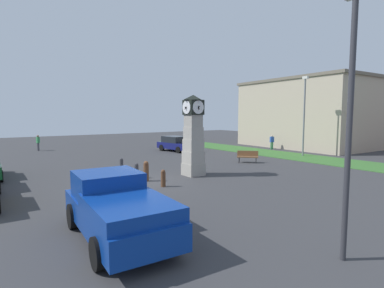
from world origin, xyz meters
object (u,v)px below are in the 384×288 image
object	(u,v)px
bollard_mid_row	(137,170)
pickup_truck	(117,207)
street_lamp_near_road	(350,108)
bollard_near_tower	(121,166)
pedestrian_near_bench	(38,142)
bench	(248,156)
street_lamp_far_side	(304,111)
car_far_lot	(176,144)
bollard_end_row	(163,178)
bollard_far_row	(146,171)
pedestrian_crossing_lot	(272,141)
clock_tower	(193,137)

from	to	relation	value
bollard_mid_row	pickup_truck	world-z (taller)	pickup_truck
street_lamp_near_road	pickup_truck	bearing A→B (deg)	-138.27
bollard_near_tower	pedestrian_near_bench	xyz separation A→B (m)	(-16.76, -2.14, 0.42)
bollard_near_tower	street_lamp_near_road	xyz separation A→B (m)	(13.73, 0.21, 3.28)
bench	street_lamp_far_side	bearing A→B (deg)	88.35
pedestrian_near_bench	car_far_lot	bearing A→B (deg)	53.18
pickup_truck	bench	world-z (taller)	pickup_truck
bollard_end_row	street_lamp_near_road	size ratio (longest dim) A/B	0.13
bollard_near_tower	street_lamp_near_road	size ratio (longest dim) A/B	0.15
pickup_truck	pedestrian_near_bench	world-z (taller)	pickup_truck
bollard_far_row	car_far_lot	size ratio (longest dim) A/B	0.25
pedestrian_near_bench	street_lamp_near_road	size ratio (longest dim) A/B	0.25
pedestrian_crossing_lot	street_lamp_far_side	distance (m)	6.37
clock_tower	pedestrian_near_bench	xyz separation A→B (m)	(-19.60, -5.57, -1.38)
bollard_near_tower	street_lamp_far_side	xyz separation A→B (m)	(1.49, 16.55, 3.53)
bollard_far_row	bench	bearing A→B (deg)	98.28
pedestrian_near_bench	street_lamp_far_side	xyz separation A→B (m)	(18.25, 18.70, 3.11)
clock_tower	car_far_lot	distance (m)	12.60
bollard_mid_row	pickup_truck	xyz separation A→B (m)	(7.52, -4.15, 0.48)
clock_tower	bollard_near_tower	size ratio (longest dim) A/B	4.81
car_far_lot	street_lamp_near_road	distance (m)	23.93
car_far_lot	pedestrian_crossing_lot	size ratio (longest dim) A/B	2.83
bollard_end_row	pickup_truck	bearing A→B (deg)	-42.19
bollard_near_tower	clock_tower	bearing A→B (deg)	50.42
street_lamp_far_side	clock_tower	bearing A→B (deg)	-84.14
car_far_lot	street_lamp_far_side	size ratio (longest dim) A/B	0.63
bench	pedestrian_crossing_lot	xyz separation A→B (m)	(-4.96, 8.84, 0.36)
clock_tower	car_far_lot	world-z (taller)	clock_tower
pedestrian_crossing_lot	bollard_end_row	bearing A→B (deg)	-66.15
pedestrian_near_bench	street_lamp_far_side	size ratio (longest dim) A/B	0.23
bollard_end_row	bollard_far_row	bearing A→B (deg)	-176.23
car_far_lot	bench	distance (m)	9.53
bollard_near_tower	bollard_end_row	xyz separation A→B (m)	(4.34, 0.45, -0.06)
clock_tower	bollard_near_tower	world-z (taller)	clock_tower
bollard_mid_row	bench	bearing A→B (deg)	91.92
bollard_end_row	pedestrian_near_bench	xyz separation A→B (m)	(-21.10, -2.60, 0.48)
bollard_mid_row	bollard_end_row	distance (m)	2.74
bollard_mid_row	street_lamp_far_side	xyz separation A→B (m)	(-0.12, 16.30, 3.59)
bollard_mid_row	bollard_end_row	size ratio (longest dim) A/B	1.00
car_far_lot	bench	world-z (taller)	car_far_lot
pedestrian_near_bench	bollard_mid_row	bearing A→B (deg)	7.44
bollard_mid_row	street_lamp_near_road	size ratio (longest dim) A/B	0.13
bench	pedestrian_near_bench	xyz separation A→B (m)	(-18.05, -11.86, 0.41)
car_far_lot	street_lamp_far_side	bearing A→B (deg)	36.91
pickup_truck	pedestrian_crossing_lot	distance (m)	25.84
pedestrian_near_bench	bollard_far_row	bearing A→B (deg)	7.30
bollard_end_row	bench	size ratio (longest dim) A/B	0.58
car_far_lot	bench	size ratio (longest dim) A/B	2.88
bollard_end_row	bench	bearing A→B (deg)	108.21
bench	pedestrian_crossing_lot	distance (m)	10.15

